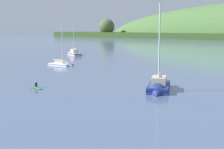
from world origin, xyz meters
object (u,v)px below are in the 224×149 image
Objects in this scene: sailboat_midwater_white at (74,54)px; canoe_with_paddler at (36,87)px; sailboat_far_left at (158,89)px; sailboat_outer_reach at (63,65)px.

sailboat_midwater_white is 3.22× the size of canoe_with_paddler.
canoe_with_paddler is (30.33, -44.26, -0.24)m from sailboat_midwater_white.
sailboat_far_left is at bearing 45.85° from canoe_with_paddler.
sailboat_outer_reach is 2.93× the size of canoe_with_paddler.
sailboat_midwater_white is at bearing -151.03° from sailboat_far_left.
canoe_with_paddler is (14.11, -21.36, -0.07)m from sailboat_outer_reach.
sailboat_outer_reach reaches higher than canoe_with_paddler.
sailboat_midwater_white is 53.65m from canoe_with_paddler.
sailboat_midwater_white is 1.10× the size of sailboat_outer_reach.
sailboat_far_left is 32.07m from sailboat_outer_reach.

